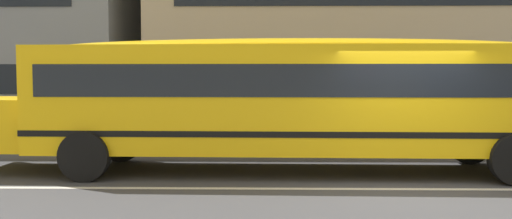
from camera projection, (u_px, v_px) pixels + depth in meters
The scene contains 4 objects.
ground_plane at pixel (411, 189), 9.54m from camera, with size 400.00×400.00×0.00m, color #424244.
sidewalk_far at pixel (342, 136), 18.01m from camera, with size 120.00×3.00×0.01m, color gray.
lane_centreline at pixel (411, 189), 9.54m from camera, with size 110.00×0.16×0.01m, color silver.
school_bus at pixel (283, 93), 11.20m from camera, with size 12.62×3.17×2.81m.
Camera 1 is at (-2.61, -9.48, 2.03)m, focal length 37.31 mm.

